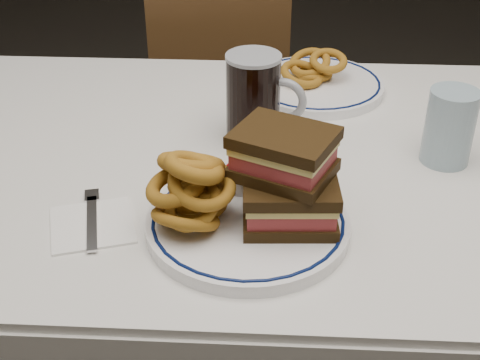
# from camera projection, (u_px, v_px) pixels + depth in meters

# --- Properties ---
(dining_table) EXTENTS (1.27, 0.87, 0.75)m
(dining_table) POSITION_uv_depth(u_px,v_px,m) (263.00, 205.00, 1.23)
(dining_table) COLOR silver
(dining_table) RESTS_ON floor
(chair_far) EXTENTS (0.43, 0.43, 0.83)m
(chair_far) POSITION_uv_depth(u_px,v_px,m) (218.00, 107.00, 2.01)
(chair_far) COLOR #4A3217
(chair_far) RESTS_ON floor
(main_plate) EXTENTS (0.30, 0.30, 0.02)m
(main_plate) POSITION_uv_depth(u_px,v_px,m) (248.00, 223.00, 0.98)
(main_plate) COLOR white
(main_plate) RESTS_ON dining_table
(reuben_sandwich) EXTENTS (0.17, 0.15, 0.14)m
(reuben_sandwich) POSITION_uv_depth(u_px,v_px,m) (287.00, 178.00, 0.94)
(reuben_sandwich) COLOR black
(reuben_sandwich) RESTS_ON main_plate
(onion_rings_main) EXTENTS (0.14, 0.14, 0.14)m
(onion_rings_main) POSITION_uv_depth(u_px,v_px,m) (194.00, 189.00, 0.95)
(onion_rings_main) COLOR brown
(onion_rings_main) RESTS_ON main_plate
(ketchup_ramekin) EXTENTS (0.06, 0.06, 0.03)m
(ketchup_ramekin) POSITION_uv_depth(u_px,v_px,m) (241.00, 176.00, 1.04)
(ketchup_ramekin) COLOR silver
(ketchup_ramekin) RESTS_ON main_plate
(beer_mug) EXTENTS (0.14, 0.10, 0.16)m
(beer_mug) POSITION_uv_depth(u_px,v_px,m) (255.00, 98.00, 1.18)
(beer_mug) COLOR black
(beer_mug) RESTS_ON dining_table
(water_glass) EXTENTS (0.08, 0.08, 0.13)m
(water_glass) POSITION_uv_depth(u_px,v_px,m) (449.00, 127.00, 1.12)
(water_glass) COLOR #8EA9B7
(water_glass) RESTS_ON dining_table
(far_plate) EXTENTS (0.28, 0.28, 0.02)m
(far_plate) POSITION_uv_depth(u_px,v_px,m) (315.00, 85.00, 1.40)
(far_plate) COLOR white
(far_plate) RESTS_ON dining_table
(onion_rings_far) EXTENTS (0.14, 0.13, 0.07)m
(onion_rings_far) POSITION_uv_depth(u_px,v_px,m) (312.00, 68.00, 1.39)
(onion_rings_far) COLOR brown
(onion_rings_far) RESTS_ON far_plate
(napkin_fork) EXTENTS (0.15, 0.17, 0.01)m
(napkin_fork) POSITION_uv_depth(u_px,v_px,m) (92.00, 223.00, 1.00)
(napkin_fork) COLOR white
(napkin_fork) RESTS_ON dining_table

